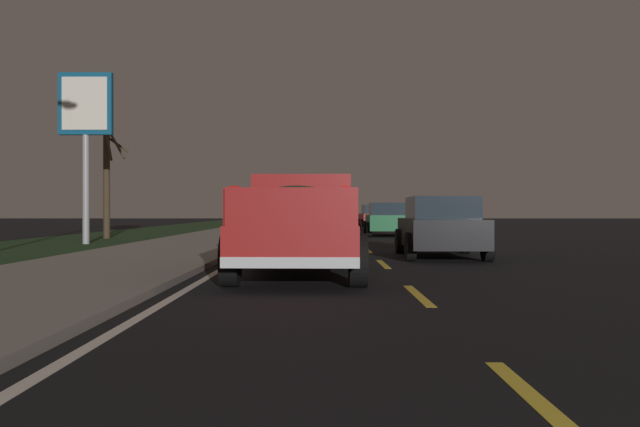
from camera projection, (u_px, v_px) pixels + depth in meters
ground at (356, 240)px, 27.88m from camera, size 144.00×144.00×0.00m
sidewalk_shoulder at (216, 238)px, 27.90m from camera, size 108.00×4.00×0.12m
grass_verge at (94, 239)px, 27.92m from camera, size 108.00×6.00×0.01m
lane_markings at (294, 238)px, 29.20m from camera, size 108.00×3.54×0.01m
pickup_truck at (301, 222)px, 12.53m from camera, size 5.47×2.37×1.87m
sedan_green at (387, 219)px, 31.87m from camera, size 4.43×2.07×1.54m
sedan_black at (440, 227)px, 17.42m from camera, size 4.45×2.11×1.54m
sedan_red at (376, 217)px, 41.98m from camera, size 4.43×2.07×1.54m
sedan_tan at (305, 222)px, 23.08m from camera, size 4.44×2.09×1.54m
gas_price_sign at (86, 117)px, 24.26m from camera, size 0.27×1.90×6.08m
bare_tree_far at (107, 174)px, 28.94m from camera, size 1.35×1.73×5.67m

